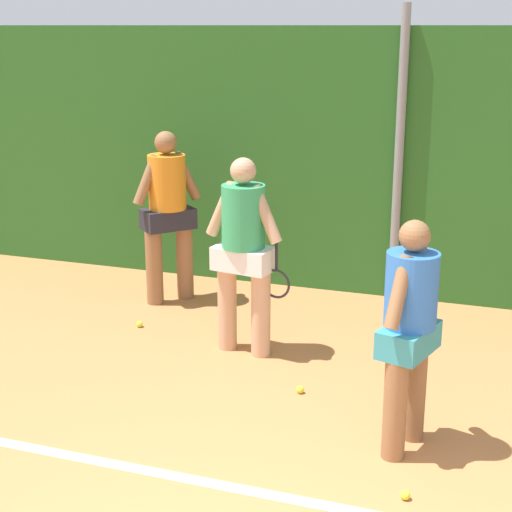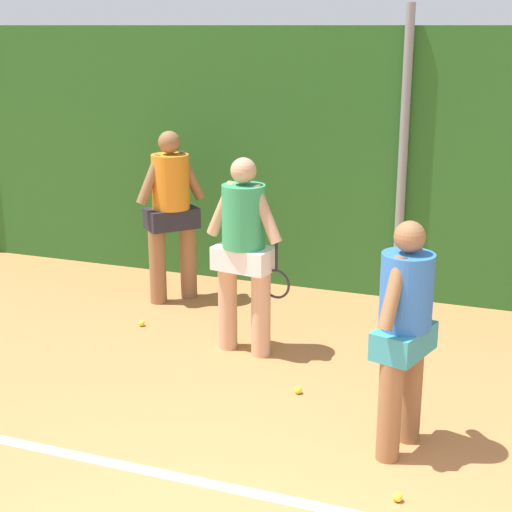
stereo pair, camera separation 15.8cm
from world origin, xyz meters
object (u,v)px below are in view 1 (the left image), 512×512
Objects in this scene: tennis_ball_2 at (404,343)px; tennis_ball_3 at (140,324)px; player_foreground_near at (409,324)px; player_midcourt at (244,246)px; tennis_ball_0 at (300,390)px; tennis_ball_1 at (405,495)px; player_backcourt_far at (168,208)px.

tennis_ball_3 is (-2.67, -0.39, 0.00)m from tennis_ball_2.
player_midcourt is (-1.71, 1.30, 0.07)m from player_foreground_near.
player_foreground_near is 26.28× the size of tennis_ball_2.
player_midcourt is 1.87m from tennis_ball_2.
tennis_ball_2 is 2.70m from tennis_ball_3.
player_foreground_near reaches higher than tennis_ball_3.
tennis_ball_0 is 1.00× the size of tennis_ball_2.
tennis_ball_1 is at bearing -37.81° from player_midcourt.
tennis_ball_1 is (1.83, -1.97, -1.02)m from player_midcourt.
tennis_ball_0 and tennis_ball_3 have the same top height.
player_backcourt_far reaches higher than tennis_ball_2.
player_backcourt_far is at bearing 135.52° from tennis_ball_1.
tennis_ball_2 is at bearing -58.65° from player_backcourt_far.
player_foreground_near is 3.84m from player_backcourt_far.
player_backcourt_far is (-1.28, 1.10, 0.03)m from player_midcourt.
tennis_ball_2 is (1.44, 0.62, -1.02)m from player_midcourt.
tennis_ball_1 is at bearing 26.32° from player_foreground_near.
player_foreground_near reaches higher than tennis_ball_1.
tennis_ball_0 is (2.04, -1.79, -1.05)m from player_backcourt_far.
player_backcourt_far reaches higher than player_foreground_near.
player_foreground_near is 1.48m from tennis_ball_0.
tennis_ball_3 is (-2.95, 1.53, -0.94)m from player_foreground_near.
player_midcourt is at bearing -89.19° from player_backcourt_far.
tennis_ball_0 is at bearing -89.97° from player_backcourt_far.
player_foreground_near is 26.28× the size of tennis_ball_1.
player_foreground_near is 26.28× the size of tennis_ball_3.
player_backcourt_far is at bearing 92.99° from tennis_ball_3.
player_backcourt_far is 2.90m from tennis_ball_0.
tennis_ball_2 is at bearing 32.49° from player_midcourt.
player_foreground_near is at bearing -27.97° from player_midcourt.
player_midcourt is at bearing -10.62° from tennis_ball_3.
player_backcourt_far is 29.09× the size of tennis_ball_1.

